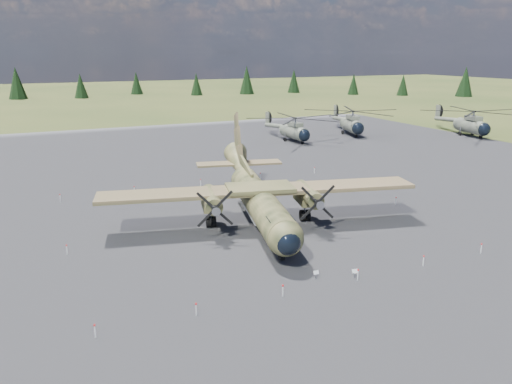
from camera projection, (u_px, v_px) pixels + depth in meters
name	position (u px, v px, depth m)	size (l,w,h in m)	color
ground	(255.00, 226.00, 46.60)	(500.00, 500.00, 0.00)	brown
apron	(218.00, 199.00, 55.37)	(120.00, 120.00, 0.04)	#58585C
transport_plane	(258.00, 194.00, 47.03)	(29.21, 26.18, 9.67)	#32391F
helicopter_near	(294.00, 124.00, 89.68)	(18.23, 21.07, 4.46)	gray
helicopter_mid	(352.00, 117.00, 96.90)	(23.71, 24.25, 4.86)	gray
helicopter_far	(472.00, 118.00, 95.49)	(23.12, 24.56, 4.98)	gray
info_placard_left	(316.00, 273.00, 35.73)	(0.39, 0.17, 0.62)	gray
info_placard_right	(355.00, 272.00, 35.85)	(0.45, 0.24, 0.67)	gray
barrier_fence	(250.00, 222.00, 46.21)	(33.12, 29.62, 0.85)	white
treeline	(208.00, 168.00, 48.36)	(327.05, 324.99, 10.95)	black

